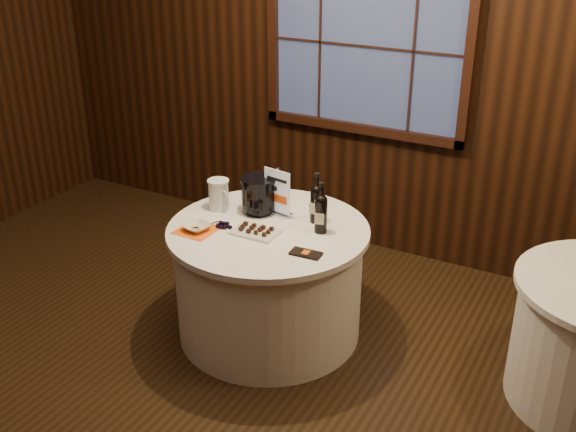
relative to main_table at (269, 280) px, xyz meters
The scene contains 13 objects.
ground 1.07m from the main_table, 90.00° to the right, with size 6.00×6.00×0.00m, color black.
back_wall 1.88m from the main_table, 90.00° to the left, with size 6.00×0.10×3.00m.
main_table is the anchor object (origin of this frame).
sign_stand 0.53m from the main_table, 100.69° to the left, with size 0.20×0.12×0.33m.
port_bottle_left 0.61m from the main_table, 44.89° to the left, with size 0.08×0.09×0.33m.
port_bottle_right 0.62m from the main_table, 18.69° to the left, with size 0.08×0.09×0.33m.
ice_bucket 0.57m from the main_table, 134.96° to the left, with size 0.24×0.24×0.24m.
chocolate_plate 0.41m from the main_table, 105.56° to the right, with size 0.29×0.20×0.04m.
chocolate_box 0.58m from the main_table, 28.61° to the right, with size 0.18×0.09×0.02m, color black.
grape_bunch 0.49m from the main_table, 149.69° to the right, with size 0.17×0.08×0.04m.
glass_pitcher 0.65m from the main_table, 168.05° to the left, with size 0.19×0.14×0.21m.
orange_napkin 0.59m from the main_table, 145.99° to the right, with size 0.23×0.23×0.00m, color orange.
cracker_bowl 0.60m from the main_table, 145.99° to the right, with size 0.16×0.16×0.04m, color silver.
Camera 1 is at (1.94, -2.27, 2.63)m, focal length 42.00 mm.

